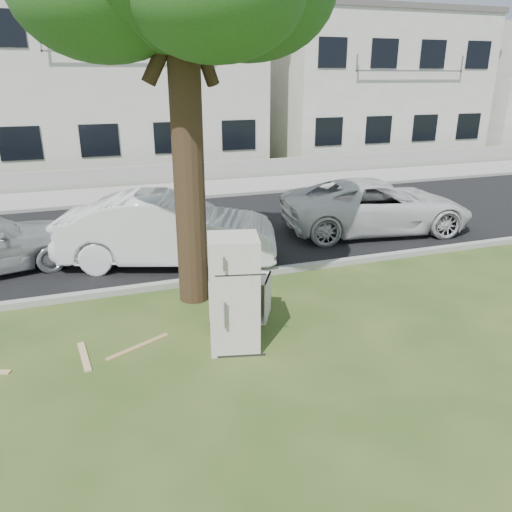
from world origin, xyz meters
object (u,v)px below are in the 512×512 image
object	(u,v)px
fridge	(234,293)
car_center	(168,230)
cabinet	(241,296)
car_right	(376,206)

from	to	relation	value
fridge	car_center	distance (m)	3.92
cabinet	car_center	bearing A→B (deg)	132.26
car_center	car_right	size ratio (longest dim) A/B	0.94
cabinet	fridge	bearing A→B (deg)	-83.99
car_center	fridge	bearing A→B (deg)	-157.07
fridge	car_right	size ratio (longest dim) A/B	0.36
cabinet	car_center	size ratio (longest dim) A/B	0.21
fridge	cabinet	xyz separation A→B (m)	(0.40, 0.95, -0.50)
fridge	car_center	xyz separation A→B (m)	(-0.30, 3.91, -0.12)
car_center	car_right	world-z (taller)	car_center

